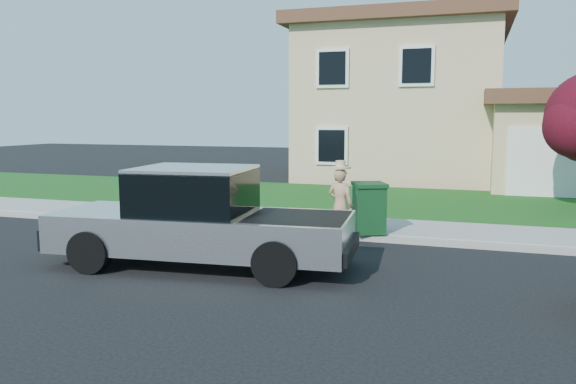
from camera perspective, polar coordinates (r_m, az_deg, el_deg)
name	(u,v)px	position (r m, az deg, el deg)	size (l,w,h in m)	color
ground	(284,271)	(10.02, -0.45, -8.00)	(80.00, 80.00, 0.00)	black
curb	(369,238)	(12.51, 8.20, -4.66)	(40.00, 0.20, 0.12)	gray
sidewalk	(377,228)	(13.57, 9.02, -3.65)	(40.00, 2.00, 0.15)	gray
lawn	(400,202)	(17.97, 11.33, -1.05)	(40.00, 7.00, 0.10)	#124213
house	(432,107)	(25.60, 14.39, 8.37)	(14.00, 11.30, 6.85)	tan
pickup_truck	(200,221)	(10.27, -8.89, -2.88)	(5.65, 2.36, 1.81)	black
woman	(340,204)	(12.19, 5.33, -1.19)	(0.67, 0.53, 1.78)	tan
trash_bin	(369,207)	(12.59, 8.24, -1.55)	(0.93, 0.99, 1.11)	#103B19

